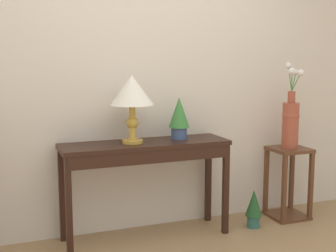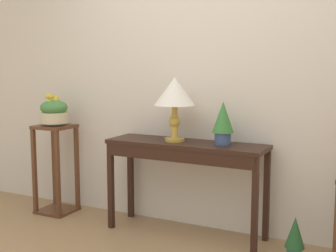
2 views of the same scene
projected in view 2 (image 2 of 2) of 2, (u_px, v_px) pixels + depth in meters
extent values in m
cube|color=beige|center=(203.00, 69.00, 3.96)|extent=(9.00, 0.10, 2.80)
cube|color=black|center=(186.00, 144.00, 3.80)|extent=(1.36, 0.39, 0.03)
cube|color=black|center=(177.00, 156.00, 3.65)|extent=(1.29, 0.03, 0.10)
cube|color=black|center=(111.00, 186.00, 4.00)|extent=(0.04, 0.04, 0.76)
cube|color=black|center=(255.00, 207.00, 3.42)|extent=(0.04, 0.04, 0.76)
cube|color=black|center=(131.00, 178.00, 4.29)|extent=(0.04, 0.04, 0.76)
cube|color=black|center=(266.00, 196.00, 3.71)|extent=(0.04, 0.04, 0.76)
cylinder|color=gold|center=(175.00, 140.00, 3.85)|extent=(0.17, 0.17, 0.02)
cylinder|color=gold|center=(175.00, 130.00, 3.83)|extent=(0.06, 0.06, 0.14)
sphere|color=gold|center=(175.00, 122.00, 3.83)|extent=(0.10, 0.10, 0.10)
cylinder|color=gold|center=(175.00, 113.00, 3.82)|extent=(0.05, 0.05, 0.14)
cone|color=white|center=(175.00, 91.00, 3.79)|extent=(0.34, 0.34, 0.23)
cylinder|color=#3D5684|center=(223.00, 138.00, 3.69)|extent=(0.13, 0.13, 0.10)
cone|color=#387A38|center=(223.00, 117.00, 3.66)|extent=(0.17, 0.17, 0.25)
cube|color=#56331E|center=(55.00, 127.00, 4.38)|extent=(0.33, 0.33, 0.03)
cube|color=#56331E|center=(57.00, 210.00, 4.49)|extent=(0.33, 0.33, 0.03)
cube|color=#56331E|center=(34.00, 171.00, 4.37)|extent=(0.04, 0.04, 0.80)
cube|color=#56331E|center=(58.00, 174.00, 4.24)|extent=(0.04, 0.04, 0.80)
cube|color=#56331E|center=(54.00, 165.00, 4.62)|extent=(0.04, 0.04, 0.80)
cube|color=#56331E|center=(77.00, 168.00, 4.49)|extent=(0.04, 0.04, 0.80)
cylinder|color=beige|center=(54.00, 124.00, 4.37)|extent=(0.12, 0.12, 0.02)
cylinder|color=beige|center=(54.00, 118.00, 4.37)|extent=(0.26, 0.26, 0.10)
ellipsoid|color=#478442|center=(54.00, 107.00, 4.35)|extent=(0.26, 0.26, 0.14)
cylinder|color=#478442|center=(55.00, 105.00, 4.36)|extent=(0.02, 0.03, 0.13)
sphere|color=gold|center=(56.00, 98.00, 4.35)|extent=(0.06, 0.06, 0.06)
cylinder|color=#478442|center=(55.00, 106.00, 4.35)|extent=(0.03, 0.01, 0.12)
sphere|color=gold|center=(55.00, 100.00, 4.34)|extent=(0.04, 0.04, 0.04)
cylinder|color=#478442|center=(51.00, 104.00, 4.34)|extent=(0.05, 0.06, 0.16)
sphere|color=gold|center=(47.00, 96.00, 4.31)|extent=(0.04, 0.04, 0.04)
cylinder|color=#478442|center=(52.00, 104.00, 4.34)|extent=(0.02, 0.04, 0.15)
sphere|color=gold|center=(50.00, 96.00, 4.32)|extent=(0.05, 0.05, 0.05)
cylinder|color=#478442|center=(52.00, 107.00, 4.34)|extent=(0.03, 0.05, 0.10)
sphere|color=gold|center=(49.00, 102.00, 4.31)|extent=(0.05, 0.05, 0.05)
cone|color=#235128|center=(295.00, 232.00, 3.33)|extent=(0.15, 0.15, 0.23)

